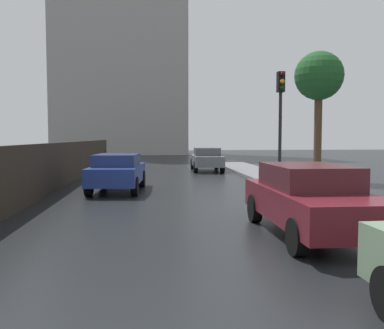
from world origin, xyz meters
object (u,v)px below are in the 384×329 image
object	(u,v)px
car_maroon_near_kerb	(310,198)
car_blue_far_ahead	(117,171)
car_grey_behind_camera	(207,159)
traffic_light	(281,107)
street_tree_near	(319,78)

from	to	relation	value
car_maroon_near_kerb	car_blue_far_ahead	distance (m)	8.59
car_maroon_near_kerb	car_grey_behind_camera	xyz separation A→B (m)	(0.03, 16.23, -0.04)
car_maroon_near_kerb	traffic_light	world-z (taller)	traffic_light
car_blue_far_ahead	street_tree_near	bearing A→B (deg)	-158.68
car_grey_behind_camera	street_tree_near	bearing A→B (deg)	-53.50
car_maroon_near_kerb	traffic_light	distance (m)	7.49
car_maroon_near_kerb	car_blue_far_ahead	world-z (taller)	car_maroon_near_kerb
traffic_light	street_tree_near	distance (m)	4.39
car_blue_far_ahead	car_grey_behind_camera	bearing A→B (deg)	-112.69
car_blue_far_ahead	traffic_light	distance (m)	6.50
car_blue_far_ahead	traffic_light	size ratio (longest dim) A/B	0.94
car_blue_far_ahead	traffic_light	world-z (taller)	traffic_light
car_maroon_near_kerb	traffic_light	bearing A→B (deg)	77.16
car_maroon_near_kerb	street_tree_near	distance (m)	11.57
car_maroon_near_kerb	traffic_light	xyz separation A→B (m)	(1.55, 6.94, 2.36)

